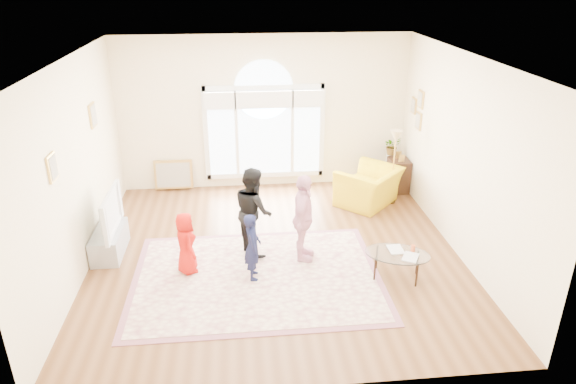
{
  "coord_description": "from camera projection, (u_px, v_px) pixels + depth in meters",
  "views": [
    {
      "loc": [
        -0.56,
        -7.41,
        4.39
      ],
      "look_at": [
        0.23,
        0.3,
        0.98
      ],
      "focal_mm": 32.0,
      "sensor_mm": 36.0,
      "label": 1
    }
  ],
  "objects": [
    {
      "name": "television",
      "position": [
        105.0,
        212.0,
        8.28
      ],
      "size": [
        0.18,
        1.17,
        0.67
      ],
      "color": "black",
      "rests_on": "tv_console"
    },
    {
      "name": "plant_pedestal",
      "position": [
        390.0,
        170.0,
        11.14
      ],
      "size": [
        0.2,
        0.2,
        0.7
      ],
      "primitive_type": "cylinder",
      "color": "white",
      "rests_on": "ground"
    },
    {
      "name": "coffee_table",
      "position": [
        397.0,
        255.0,
        7.76
      ],
      "size": [
        1.13,
        0.91,
        0.54
      ],
      "rotation": [
        0.0,
        0.0,
        -0.34
      ],
      "color": "silver",
      "rests_on": "ground"
    },
    {
      "name": "potted_plant",
      "position": [
        392.0,
        146.0,
        10.92
      ],
      "size": [
        0.41,
        0.38,
        0.39
      ],
      "primitive_type": "imported",
      "rotation": [
        0.0,
        0.0,
        0.25
      ],
      "color": "#33722D",
      "rests_on": "plant_pedestal"
    },
    {
      "name": "child_navy",
      "position": [
        253.0,
        247.0,
        7.68
      ],
      "size": [
        0.27,
        0.4,
        1.06
      ],
      "primitive_type": "imported",
      "rotation": [
        0.0,
        0.0,
        1.61
      ],
      "color": "#121637",
      "rests_on": "area_rug"
    },
    {
      "name": "leaning_picture",
      "position": [
        175.0,
        190.0,
        11.02
      ],
      "size": [
        0.8,
        0.14,
        0.62
      ],
      "primitive_type": "cube",
      "rotation": [
        -0.14,
        0.0,
        0.0
      ],
      "color": "tan",
      "rests_on": "ground"
    },
    {
      "name": "armchair",
      "position": [
        369.0,
        187.0,
        10.22
      ],
      "size": [
        1.52,
        1.53,
        0.75
      ],
      "primitive_type": "imported",
      "rotation": [
        0.0,
        0.0,
        3.94
      ],
      "color": "gold",
      "rests_on": "ground"
    },
    {
      "name": "side_cabinet",
      "position": [
        398.0,
        175.0,
        10.84
      ],
      "size": [
        0.4,
        0.5,
        0.7
      ],
      "primitive_type": "cube",
      "color": "black",
      "rests_on": "ground"
    },
    {
      "name": "rug_border",
      "position": [
        257.0,
        277.0,
        7.9
      ],
      "size": [
        3.8,
        2.8,
        0.01
      ],
      "primitive_type": "cube",
      "color": "#8E5462",
      "rests_on": "ground"
    },
    {
      "name": "child_black",
      "position": [
        253.0,
        211.0,
        8.33
      ],
      "size": [
        0.74,
        0.85,
        1.48
      ],
      "primitive_type": "imported",
      "rotation": [
        0.0,
        0.0,
        1.86
      ],
      "color": "black",
      "rests_on": "area_rug"
    },
    {
      "name": "ground",
      "position": [
        276.0,
        254.0,
        8.56
      ],
      "size": [
        6.0,
        6.0,
        0.0
      ],
      "primitive_type": "plane",
      "color": "#573319",
      "rests_on": "ground"
    },
    {
      "name": "child_pink",
      "position": [
        303.0,
        218.0,
        8.1
      ],
      "size": [
        0.56,
        0.91,
        1.45
      ],
      "primitive_type": "imported",
      "rotation": [
        0.0,
        0.0,
        1.31
      ],
      "color": "#F2A7C0",
      "rests_on": "area_rug"
    },
    {
      "name": "child_red",
      "position": [
        186.0,
        243.0,
        7.84
      ],
      "size": [
        0.47,
        0.57,
        0.99
      ],
      "primitive_type": "imported",
      "rotation": [
        0.0,
        0.0,
        1.95
      ],
      "color": "red",
      "rests_on": "area_rug"
    },
    {
      "name": "area_rug",
      "position": [
        257.0,
        277.0,
        7.9
      ],
      "size": [
        3.6,
        2.6,
        0.02
      ],
      "primitive_type": "cube",
      "color": "beige",
      "rests_on": "ground"
    },
    {
      "name": "room_shell",
      "position": [
        265.0,
        117.0,
        10.51
      ],
      "size": [
        6.0,
        6.0,
        6.0
      ],
      "color": "#F4E7C2",
      "rests_on": "ground"
    },
    {
      "name": "tv_console",
      "position": [
        110.0,
        242.0,
        8.5
      ],
      "size": [
        0.45,
        1.0,
        0.42
      ],
      "primitive_type": "cube",
      "color": "#95989D",
      "rests_on": "ground"
    },
    {
      "name": "floor_lamp",
      "position": [
        396.0,
        142.0,
        9.93
      ],
      "size": [
        0.32,
        0.32,
        1.51
      ],
      "color": "black",
      "rests_on": "ground"
    }
  ]
}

